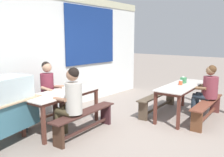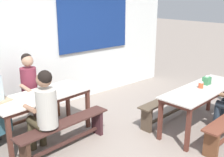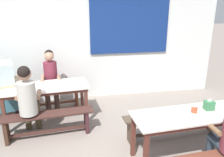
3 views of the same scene
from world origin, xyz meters
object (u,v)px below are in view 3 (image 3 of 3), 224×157
Objects in this scene: tissue_box at (209,105)px; condiment_jar at (194,109)px; soup_bowl at (56,82)px; bench_near_back at (173,121)px; dining_table_near at (195,118)px; person_center_facing at (51,78)px; bench_far_front at (48,121)px; bench_far_back at (47,96)px; dining_table_far at (46,90)px; person_left_back_turned at (28,98)px.

condiment_jar is (-0.26, -0.04, -0.02)m from tissue_box.
soup_bowl is (-2.31, 1.59, -0.04)m from tissue_box.
soup_bowl is (-2.03, 1.09, 0.48)m from bench_near_back.
person_center_facing is at bearing 136.56° from dining_table_near.
tissue_box is at bearing -19.97° from bench_far_front.
tissue_box reaches higher than bench_far_back.
condiment_jar is (2.25, -1.52, 0.13)m from dining_table_far.
dining_table_near is 2.66m from soup_bowl.
bench_near_back is at bearing 93.66° from dining_table_near.
dining_table_far is 2.45m from bench_near_back.
dining_table_far is at bearing 145.48° from dining_table_near.
dining_table_near is 3.18m from bench_far_back.
bench_far_front is at bearing -90.69° from person_center_facing.
dining_table_far is 2.92m from tissue_box.
bench_far_back is at bearing 137.28° from dining_table_near.
person_center_facing is at bearing 89.31° from bench_far_front.
person_center_facing reaches higher than soup_bowl.
dining_table_far is at bearing -97.62° from person_center_facing.
soup_bowl reaches higher than bench_far_back.
bench_far_front is at bearing 156.88° from condiment_jar.
soup_bowl reaches higher than bench_near_back.
person_left_back_turned is 2.90m from tissue_box.
person_center_facing is at bearing 107.42° from soup_bowl.
bench_far_back is 1.16× the size of person_center_facing.
person_left_back_turned reaches higher than soup_bowl.
condiment_jar is (0.03, -0.55, 0.51)m from bench_near_back.
condiment_jar is (2.48, -0.98, 0.05)m from person_left_back_turned.
dining_table_far is 0.70m from bench_far_back.
bench_far_back is 0.96× the size of bench_far_front.
condiment_jar reaches higher than bench_far_back.
dining_table_near is at bearing -162.53° from tissue_box.
condiment_jar is at bearing -87.31° from bench_near_back.
dining_table_near is 1.44× the size of person_center_facing.
dining_table_far is 15.19× the size of condiment_jar.
condiment_jar reaches higher than dining_table_near.
bench_far_front is 2.44m from condiment_jar.
condiment_jar is (-0.01, 0.03, 0.13)m from dining_table_near.
person_center_facing is 1.10m from person_left_back_turned.
bench_far_front is at bearing -101.26° from soup_bowl.
bench_near_back is at bearing 92.69° from condiment_jar.
dining_table_far is 0.88× the size of dining_table_near.
dining_table_far is 9.85× the size of soup_bowl.
bench_far_front is 1.22× the size of person_center_facing.
person_center_facing is at bearing 74.16° from person_left_back_turned.
bench_near_back is 2.35m from soup_bowl.
soup_bowl is at bearing 141.00° from dining_table_near.
condiment_jar is 0.65× the size of soup_bowl.
bench_far_front is 14.53× the size of condiment_jar.
person_left_back_turned is (-0.17, -1.12, 0.47)m from bench_far_back.
condiment_jar is (2.31, -2.11, 0.52)m from bench_far_back.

